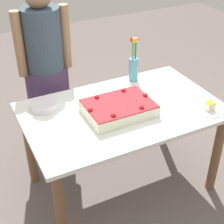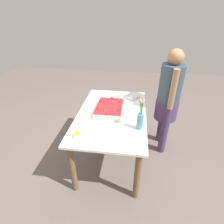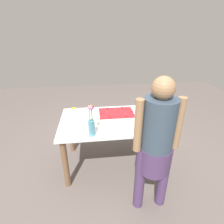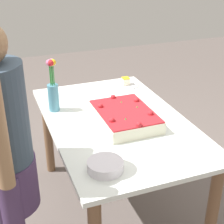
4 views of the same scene
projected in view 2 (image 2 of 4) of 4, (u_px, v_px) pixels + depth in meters
name	position (u px, v px, depth m)	size (l,w,h in m)	color
ground_plane	(112.00, 155.00, 2.63)	(8.00, 8.00, 0.00)	#625753
dining_table	(112.00, 121.00, 2.31)	(1.40, 0.87, 0.73)	white
sheet_cake	(110.00, 108.00, 2.28)	(0.47, 0.34, 0.11)	silver
serving_plate_with_slice	(78.00, 137.00, 1.82)	(0.21, 0.21, 0.07)	white
cake_knife	(122.00, 134.00, 1.89)	(0.18, 0.02, 0.00)	silver
flower_vase	(140.00, 117.00, 1.89)	(0.07, 0.07, 0.37)	teal
fruit_bowl	(133.00, 96.00, 2.63)	(0.19, 0.19, 0.05)	silver
person_standing	(168.00, 97.00, 2.38)	(0.45, 0.31, 1.49)	#483257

